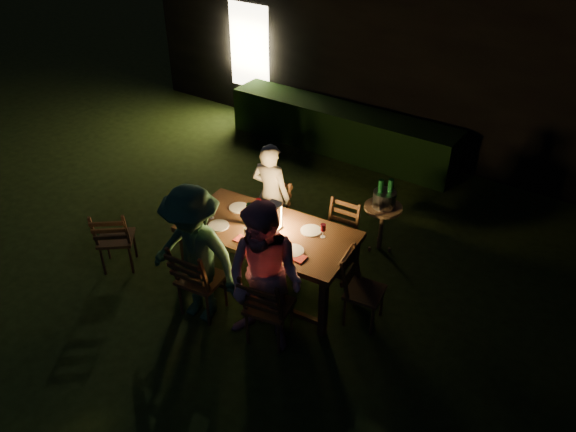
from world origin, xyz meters
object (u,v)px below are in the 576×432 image
Objects in this scene: person_house_side at (271,195)px; bottle_table at (250,214)px; ice_bucket at (384,199)px; chair_spare at (118,248)px; chair_near_right at (269,318)px; lantern at (274,218)px; person_opp_right at (265,280)px; bottle_bucket_a at (380,196)px; dining_table at (268,236)px; chair_far_right at (336,248)px; person_opp_left at (194,256)px; chair_far_left at (270,226)px; chair_end at (362,301)px; chair_near_left at (201,290)px; bottle_bucket_b at (390,196)px; side_table at (383,211)px.

bottle_table is at bearing 103.71° from person_house_side.
chair_spare is at bearing -139.22° from ice_bucket.
chair_near_right is 1.15m from lantern.
chair_near_right is 3.67× the size of bottle_table.
person_opp_right is 5.58× the size of bottle_bucket_a.
person_house_side reaches higher than dining_table.
person_house_side is 0.84× the size of person_opp_right.
person_opp_left reaches higher than chair_far_right.
chair_far_left is at bearing 129.72° from lantern.
chair_end is at bearing -22.80° from chair_spare.
person_opp_left is at bearing -115.88° from bottle_bucket_a.
chair_far_left is 2.96× the size of bottle_bucket_a.
chair_end is at bearing 4.97° from bottle_table.
ice_bucket is (1.16, 2.33, -0.08)m from person_opp_left.
ice_bucket is (0.30, 0.66, 0.51)m from chair_far_right.
person_opp_right is at bearing -98.50° from chair_near_right.
chair_near_left reaches higher than chair_spare.
chair_far_left is at bearing 91.94° from person_house_side.
person_opp_right is at bearing -0.00° from person_opp_left.
chair_far_left is 3.16× the size of ice_bucket.
chair_far_right is at bearing -116.80° from bottle_bucket_b.
dining_table is at bearing 114.46° from chair_near_right.
chair_near_right is at bearing -42.66° from bottle_table.
side_table is at bearing 62.50° from lantern.
chair_near_right is at bearing -98.02° from bottle_bucket_b.
person_opp_left reaches higher than chair_far_left.
chair_end is (1.74, -0.62, -0.00)m from chair_far_left.
chair_end is 1.47m from side_table.
person_opp_right is at bearing -44.50° from bottle_table.
chair_far_left is at bearing -118.00° from chair_end.
bottle_bucket_a is 0.13m from bottle_bucket_b.
chair_near_left is 2.67m from bottle_bucket_b.
person_opp_left reaches higher than lantern.
chair_near_right is at bearing -37.74° from chair_spare.
person_opp_right is 2.29m from side_table.
chair_end is 3.15× the size of ice_bucket.
person_opp_left is at bearing 90.00° from person_house_side.
bottle_table is at bearing 44.88° from chair_far_right.
bottle_bucket_a reaches higher than ice_bucket.
chair_end is 0.98× the size of chair_spare.
bottle_bucket_a is at bearing -141.34° from bottle_bucket_b.
lantern is at bearing 60.11° from person_opp_left.
chair_near_left is 1.19m from lantern.
bottle_bucket_a is 1.00× the size of bottle_bucket_b.
bottle_table is at bearing -125.21° from bottle_bucket_b.
person_opp_left reaches higher than ice_bucket.
bottle_bucket_b is at bearing 54.79° from bottle_table.
ice_bucket is at bearing 56.96° from dining_table.
bottle_bucket_a is at bearing 1.84° from chair_spare.
bottle_table is 0.41× the size of side_table.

